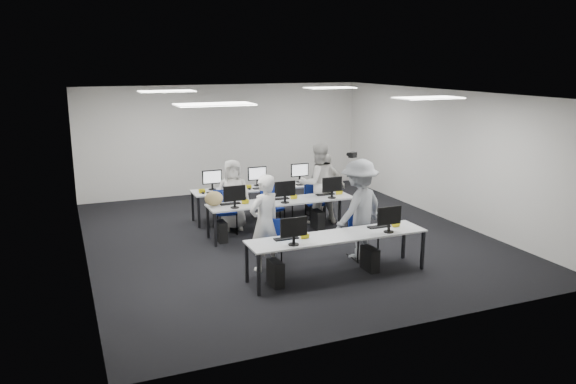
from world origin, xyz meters
name	(u,v)px	position (x,y,z in m)	size (l,w,h in m)	color
room	(285,167)	(0.00, 0.00, 1.50)	(9.00, 9.02, 3.00)	black
ceiling_panels	(285,94)	(0.00, 0.00, 2.98)	(5.20, 4.60, 0.02)	white
desk_front	(338,238)	(0.00, -2.40, 0.68)	(3.20, 0.70, 0.73)	#B8BABC
desk_mid	(282,203)	(0.00, 0.20, 0.68)	(3.20, 0.70, 0.73)	#B8BABC
desk_back	(260,189)	(0.00, 1.60, 0.68)	(3.20, 0.70, 0.73)	#B8BABC
equipment_front	(328,257)	(-0.19, -2.42, 0.36)	(2.51, 0.41, 1.19)	#0B419A
equipment_mid	(274,219)	(-0.19, 0.18, 0.36)	(2.91, 0.41, 1.19)	white
equipment_back	(267,202)	(0.19, 1.62, 0.36)	(2.91, 0.41, 1.19)	white
chair_0	(270,255)	(-1.00, -1.75, 0.28)	(0.59, 0.61, 0.90)	navy
chair_1	(362,243)	(0.85, -1.78, 0.29)	(0.48, 0.52, 0.92)	navy
chair_2	(225,220)	(-1.10, 0.72, 0.29)	(0.50, 0.53, 0.91)	navy
chair_3	(272,216)	(-0.02, 0.73, 0.26)	(0.51, 0.54, 0.83)	navy
chair_4	(315,210)	(1.08, 0.84, 0.26)	(0.45, 0.48, 0.81)	navy
chair_5	(227,216)	(-1.01, 0.96, 0.29)	(0.54, 0.57, 0.92)	navy
chair_6	(271,210)	(0.08, 1.06, 0.30)	(0.62, 0.64, 0.96)	navy
chair_7	(306,206)	(0.96, 1.07, 0.30)	(0.61, 0.63, 0.96)	navy
handbag	(214,199)	(-1.45, 0.33, 0.88)	(0.38, 0.24, 0.31)	tan
student_0	(265,223)	(-1.06, -1.65, 0.87)	(0.63, 0.42, 1.73)	silver
student_1	(318,183)	(1.06, 0.66, 0.93)	(0.91, 0.71, 1.86)	silver
student_2	(233,195)	(-0.87, 0.93, 0.78)	(0.76, 0.49, 1.55)	silver
student_3	(326,186)	(1.41, 0.96, 0.77)	(0.90, 0.37, 1.53)	silver
photographer	(359,209)	(0.80, -1.70, 0.94)	(1.21, 0.70, 1.88)	gray
dslr_camera	(353,155)	(0.72, -1.54, 1.94)	(0.14, 0.18, 0.10)	black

